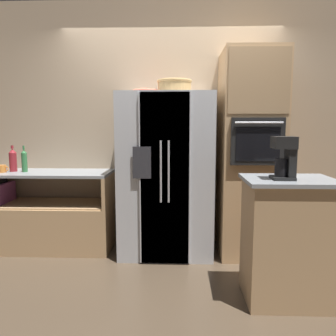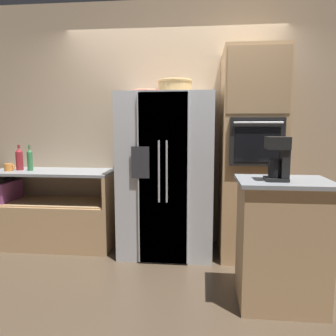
# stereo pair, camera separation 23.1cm
# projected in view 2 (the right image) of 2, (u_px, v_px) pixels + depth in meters

# --- Properties ---
(ground_plane) EXTENTS (20.00, 20.00, 0.00)m
(ground_plane) POSITION_uv_depth(u_px,v_px,m) (170.00, 253.00, 3.60)
(ground_plane) COLOR #4C3D2D
(wall_back) EXTENTS (12.00, 0.06, 2.80)m
(wall_back) POSITION_uv_depth(u_px,v_px,m) (174.00, 125.00, 3.85)
(wall_back) COLOR tan
(wall_back) RESTS_ON ground_plane
(counter_left) EXTENTS (1.40, 0.57, 0.88)m
(counter_left) POSITION_uv_depth(u_px,v_px,m) (53.00, 219.00, 3.82)
(counter_left) COLOR tan
(counter_left) RESTS_ON ground_plane
(refrigerator) EXTENTS (0.99, 0.73, 1.73)m
(refrigerator) POSITION_uv_depth(u_px,v_px,m) (167.00, 175.00, 3.55)
(refrigerator) COLOR silver
(refrigerator) RESTS_ON ground_plane
(wall_oven) EXTENTS (0.62, 0.73, 2.16)m
(wall_oven) POSITION_uv_depth(u_px,v_px,m) (251.00, 155.00, 3.44)
(wall_oven) COLOR tan
(wall_oven) RESTS_ON ground_plane
(island_counter) EXTENTS (0.69, 0.53, 0.99)m
(island_counter) POSITION_uv_depth(u_px,v_px,m) (281.00, 243.00, 2.53)
(island_counter) COLOR tan
(island_counter) RESTS_ON ground_plane
(wicker_basket) EXTENTS (0.37, 0.37, 0.13)m
(wicker_basket) POSITION_uv_depth(u_px,v_px,m) (175.00, 86.00, 3.40)
(wicker_basket) COLOR tan
(wicker_basket) RESTS_ON refrigerator
(fruit_bowl) EXTENTS (0.29, 0.29, 0.06)m
(fruit_bowl) POSITION_uv_depth(u_px,v_px,m) (147.00, 91.00, 3.49)
(fruit_bowl) COLOR #DB664C
(fruit_bowl) RESTS_ON refrigerator
(bottle_tall) EXTENTS (0.08, 0.08, 0.29)m
(bottle_tall) POSITION_uv_depth(u_px,v_px,m) (19.00, 159.00, 3.78)
(bottle_tall) COLOR maroon
(bottle_tall) RESTS_ON counter_left
(bottle_short) EXTENTS (0.06, 0.06, 0.29)m
(bottle_short) POSITION_uv_depth(u_px,v_px,m) (30.00, 160.00, 3.74)
(bottle_short) COLOR #33723F
(bottle_short) RESTS_ON counter_left
(mug) EXTENTS (0.13, 0.09, 0.08)m
(mug) POSITION_uv_depth(u_px,v_px,m) (9.00, 167.00, 3.73)
(mug) COLOR orange
(mug) RESTS_ON counter_left
(coffee_maker) EXTENTS (0.16, 0.16, 0.33)m
(coffee_maker) POSITION_uv_depth(u_px,v_px,m) (279.00, 157.00, 2.40)
(coffee_maker) COLOR black
(coffee_maker) RESTS_ON island_counter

